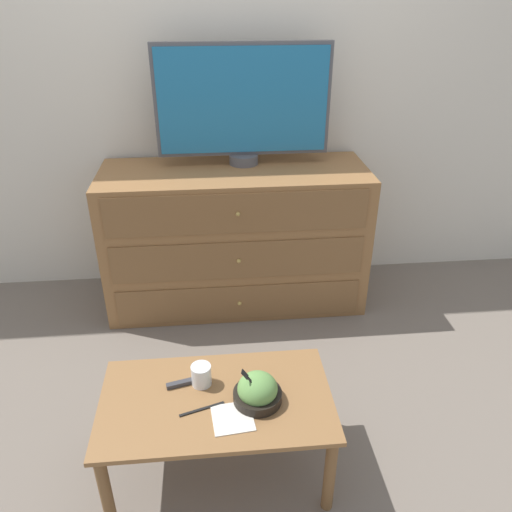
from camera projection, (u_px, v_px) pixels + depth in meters
The scene contains 10 objects.
ground_plane at pixel (224, 272), 3.46m from camera, with size 12.00×12.00×0.00m, color #70665B.
wall_back at pixel (217, 75), 2.85m from camera, with size 12.00×0.05×2.60m.
dresser at pixel (236, 238), 2.99m from camera, with size 1.51×0.58×0.84m.
tv at pixel (243, 104), 2.72m from camera, with size 0.96×0.17×0.66m.
coffee_table at pixel (217, 409), 1.91m from camera, with size 0.88×0.50×0.39m.
takeout_bowl at pixel (257, 391), 1.86m from camera, with size 0.18×0.18×0.16m.
drink_cup at pixel (201, 376), 1.94m from camera, with size 0.08×0.08×0.09m.
napkin at pixel (233, 418), 1.80m from camera, with size 0.16×0.16×0.00m.
knife at pixel (202, 409), 1.84m from camera, with size 0.17×0.06×0.01m.
remote_control at pixel (183, 383), 1.95m from camera, with size 0.13×0.05×0.02m.
Camera 1 is at (-0.06, -2.98, 1.77)m, focal length 35.00 mm.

